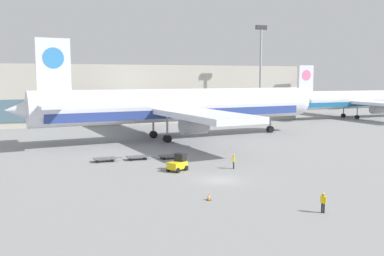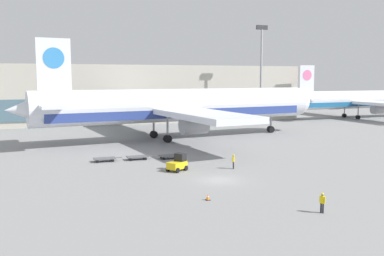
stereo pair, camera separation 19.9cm
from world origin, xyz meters
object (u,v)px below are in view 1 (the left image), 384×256
ground_crew_near (323,201)px  baggage_dolly_third (170,156)px  airplane_main (177,107)px  baggage_dolly_lead (105,159)px  airplane_distant (359,100)px  baggage_dolly_second (137,157)px  ground_crew_far (234,160)px  baggage_tug_foreground (178,163)px  light_mast (261,67)px  traffic_cone_near (209,197)px

ground_crew_near → baggage_dolly_third: bearing=-3.7°
airplane_main → baggage_dolly_lead: 23.46m
airplane_distant → baggage_dolly_second: 80.79m
baggage_dolly_lead → ground_crew_near: (14.12, -27.28, 0.59)m
baggage_dolly_lead → ground_crew_far: bearing=-34.7°
ground_crew_far → baggage_tug_foreground: bearing=112.8°
airplane_distant → baggage_tug_foreground: (-66.42, -49.03, -3.99)m
light_mast → airplane_main: 32.89m
baggage_dolly_second → traffic_cone_near: traffic_cone_near is taller
ground_crew_near → baggage_tug_foreground: bearing=3.8°
ground_crew_near → baggage_dolly_lead: bearing=12.1°
light_mast → ground_crew_far: light_mast is taller
light_mast → baggage_dolly_third: 50.46m
baggage_tug_foreground → ground_crew_far: (6.65, -1.10, 0.17)m
baggage_tug_foreground → airplane_main: bearing=38.2°
baggage_dolly_second → ground_crew_near: bearing=-71.4°
traffic_cone_near → baggage_dolly_third: bearing=84.3°
baggage_tug_foreground → ground_crew_far: 6.74m
baggage_tug_foreground → traffic_cone_near: bearing=-129.7°
light_mast → baggage_dolly_lead: (-41.11, -35.71, -13.03)m
light_mast → airplane_main: size_ratio=0.40×
airplane_main → airplane_distant: size_ratio=1.19×
baggage_tug_foreground → baggage_dolly_lead: size_ratio=0.76×
light_mast → ground_crew_near: light_mast is taller
airplane_main → ground_crew_far: bearing=-100.0°
baggage_dolly_third → traffic_cone_near: size_ratio=6.53×
ground_crew_far → baggage_dolly_second: bearing=78.6°
baggage_dolly_second → airplane_distant: bearing=29.2°
airplane_main → baggage_dolly_lead: (-15.04, -17.16, -5.45)m
baggage_dolly_lead → baggage_dolly_third: bearing=-5.4°
baggage_dolly_second → ground_crew_far: size_ratio=2.09×
baggage_dolly_third → ground_crew_near: (5.48, -26.64, 0.59)m
airplane_main → ground_crew_near: size_ratio=34.57×
airplane_distant → baggage_tug_foreground: 82.65m
baggage_dolly_lead → light_mast: bearing=39.8°
baggage_tug_foreground → baggage_dolly_second: 8.91m
airplane_main → light_mast: bearing=27.2°
light_mast → baggage_dolly_second: light_mast is taller
airplane_distant → ground_crew_far: bearing=-142.4°
baggage_dolly_third → ground_crew_far: bearing=-58.8°
baggage_dolly_lead → ground_crew_far: ground_crew_far is taller
light_mast → ground_crew_far: bearing=-120.8°
airplane_main → baggage_tug_foreground: size_ratio=20.60×
baggage_tug_foreground → traffic_cone_near: (-0.93, -12.63, -0.60)m
baggage_dolly_second → ground_crew_far: (9.86, -9.40, 0.66)m
airplane_main → baggage_dolly_second: airplane_main is taller
baggage_tug_foreground → baggage_dolly_third: size_ratio=0.76×
airplane_distant → baggage_tug_foreground: airplane_distant is taller
airplane_main → baggage_dolly_third: (-6.40, -17.80, -5.45)m
light_mast → airplane_distant: bearing=8.7°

